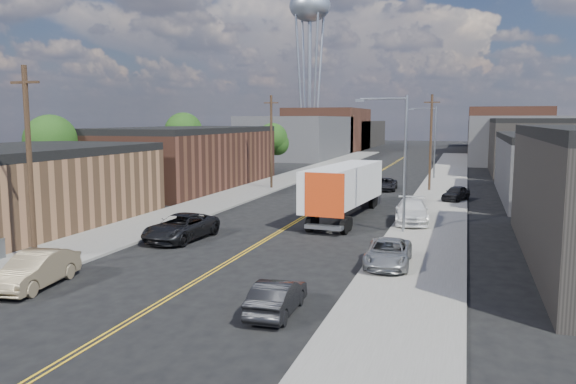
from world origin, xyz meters
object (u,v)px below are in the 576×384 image
Objects in this scene: car_left_b at (35,270)px; car_right_lot_c at (456,193)px; car_right_oncoming at (277,297)px; car_left_c at (181,227)px; car_right_lot_a at (388,253)px; water_tower at (310,12)px; semi_truck at (348,187)px; car_ahead_truck at (386,184)px; car_right_lot_b at (412,211)px.

car_right_lot_c is (17.40, 32.98, 0.01)m from car_left_b.
car_right_lot_c is at bearing -102.28° from car_right_oncoming.
car_right_lot_c is at bearing 54.58° from car_left_b.
car_right_lot_a is (13.20, -2.85, -0.00)m from car_left_c.
water_tower is 88.08m from semi_truck.
car_left_b is 1.25× the size of car_right_lot_c.
car_right_lot_a is 1.22× the size of car_right_lot_c.
water_tower is at bearing 113.23° from semi_truck.
car_ahead_truck is at bearing 67.94° from car_left_b.
semi_truck is 2.72× the size of car_left_c.
car_right_lot_a is 12.50m from car_right_lot_b.
car_left_c is at bearing 75.04° from car_left_b.
water_tower is 97.41m from car_left_c.
car_left_b is (15.60, -102.00, -29.85)m from water_tower.
semi_truck is at bearing -87.33° from car_right_oncoming.
car_right_lot_c reaches higher than car_right_lot_a.
car_left_c is (-8.18, -11.64, -1.52)m from semi_truck.
car_left_b is (-9.58, -22.49, -1.53)m from semi_truck.
car_right_oncoming is 8.62m from car_right_lot_a.
car_right_lot_b reaches higher than car_right_oncoming.
car_right_lot_b is at bearing -100.84° from car_right_oncoming.
car_left_c is at bearing -119.42° from semi_truck.
water_tower reaches higher than car_right_lot_c.
water_tower is 7.83× the size of car_right_lot_a.
car_right_lot_c is at bearing 81.03° from car_right_lot_a.
car_left_c is 29.99m from car_ahead_truck.
car_left_c reaches higher than car_right_lot_c.
car_right_oncoming is at bearing -7.60° from car_left_b.
car_left_b reaches higher than car_right_oncoming.
car_ahead_truck is at bearing 96.95° from car_right_lot_b.
water_tower is 82.11m from car_right_lot_c.
car_left_b is 0.83× the size of car_left_c.
car_right_lot_a is at bearing -113.77° from car_right_oncoming.
car_right_oncoming is at bearing -79.70° from semi_truck.
semi_truck reaches higher than car_ahead_truck.
car_left_c is (17.00, -91.15, -29.84)m from water_tower.
car_right_oncoming is (10.00, -10.85, -0.13)m from car_left_c.
car_right_oncoming is (27.00, -102.00, -29.97)m from water_tower.
car_right_lot_a is at bearing -84.73° from car_ahead_truck.
semi_truck is 13.18m from car_right_lot_c.
car_right_lot_b is at bearing -83.14° from car_right_lot_c.
car_right_oncoming is at bearing -42.62° from car_left_c.
car_right_lot_c reaches higher than car_ahead_truck.
car_left_b reaches higher than car_ahead_truck.
car_right_lot_a is 1.03× the size of car_ahead_truck.
car_right_lot_b is at bearing 46.94° from car_left_b.
car_right_lot_c is at bearing -64.45° from water_tower.
car_right_lot_c is at bearing 58.85° from car_left_c.
car_left_b is 0.87× the size of car_right_lot_b.
car_left_c is 1.50× the size of car_right_lot_c.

